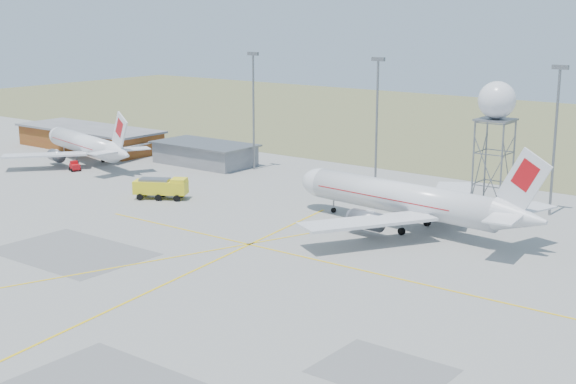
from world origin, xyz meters
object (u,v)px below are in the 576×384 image
Objects in this scene: airliner_far at (86,145)px; radar_tower at (495,141)px; fire_truck at (162,189)px; airliner_main at (406,200)px; baggage_tug at (75,167)px.

airliner_far is 75.48m from radar_tower.
airliner_far reaches higher than fire_truck.
radar_tower is at bearing -107.94° from airliner_main.
airliner_main is at bearing 25.06° from baggage_tug.
fire_truck is (-42.74, -21.11, -8.76)m from radar_tower.
airliner_far is 12.36× the size of baggage_tug.
airliner_far is 7.77m from baggage_tug.
airliner_main reaches higher than baggage_tug.
radar_tower is 2.24× the size of fire_truck.
baggage_tug is (-64.63, -2.12, -3.18)m from airliner_main.
airliner_far is (-68.77, 3.88, -0.48)m from airliner_main.
radar_tower is (74.54, 9.63, 6.94)m from airliner_far.
baggage_tug is (4.14, -6.00, -2.70)m from airliner_far.
baggage_tug is at bearing 7.07° from airliner_main.
airliner_main is 37.82m from fire_truck.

